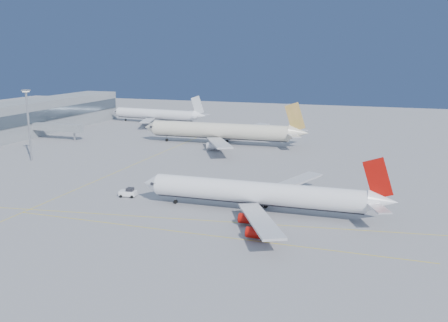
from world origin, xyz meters
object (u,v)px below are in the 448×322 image
(airliner_virgin, at_px, (262,194))
(pushback_tug, at_px, (128,193))
(airliner_etihad, at_px, (223,131))
(light_mast, at_px, (28,119))
(airliner_third, at_px, (157,114))

(airliner_virgin, distance_m, pushback_tug, 35.95)
(airliner_etihad, xyz_separation_m, light_mast, (-52.44, -50.23, 8.86))
(airliner_etihad, distance_m, light_mast, 73.15)
(airliner_virgin, xyz_separation_m, airliner_third, (-88.97, 126.80, 0.11))
(airliner_third, bearing_deg, airliner_virgin, -49.57)
(airliner_third, relative_size, light_mast, 2.34)
(airliner_virgin, bearing_deg, airliner_etihad, 114.00)
(airliner_virgin, height_order, airliner_etihad, airliner_etihad)
(airliner_etihad, xyz_separation_m, pushback_tug, (0.70, -78.10, -4.37))
(airliner_virgin, distance_m, light_mast, 94.08)
(airliner_virgin, relative_size, light_mast, 2.48)
(airliner_virgin, distance_m, airliner_third, 154.90)
(airliner_third, distance_m, pushback_tug, 136.38)
(airliner_virgin, height_order, light_mast, light_mast)
(airliner_etihad, relative_size, pushback_tug, 15.26)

